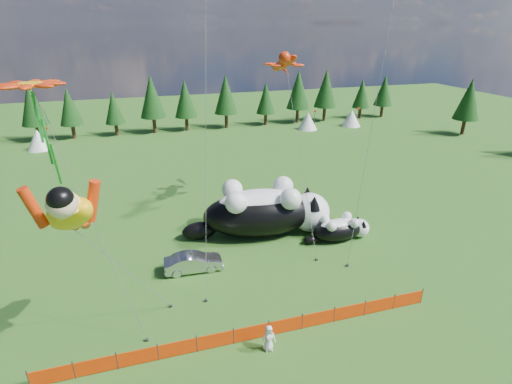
# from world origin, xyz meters

# --- Properties ---
(ground) EXTENTS (160.00, 160.00, 0.00)m
(ground) POSITION_xyz_m (0.00, 0.00, 0.00)
(ground) COLOR #0F3409
(ground) RESTS_ON ground
(safety_fence) EXTENTS (22.06, 0.06, 1.10)m
(safety_fence) POSITION_xyz_m (0.00, -3.00, 0.50)
(safety_fence) COLOR #262626
(safety_fence) RESTS_ON ground
(tree_line) EXTENTS (90.00, 4.00, 8.00)m
(tree_line) POSITION_xyz_m (0.00, 45.00, 4.00)
(tree_line) COLOR black
(tree_line) RESTS_ON ground
(festival_tents) EXTENTS (50.00, 3.20, 2.80)m
(festival_tents) POSITION_xyz_m (11.00, 40.00, 1.40)
(festival_tents) COLOR white
(festival_tents) RESTS_ON ground
(cat_large) EXTENTS (12.20, 5.39, 4.41)m
(cat_large) POSITION_xyz_m (4.51, 8.37, 2.10)
(cat_large) COLOR black
(cat_large) RESTS_ON ground
(cat_small) EXTENTS (5.65, 2.02, 2.04)m
(cat_small) POSITION_xyz_m (9.96, 5.66, 0.97)
(cat_small) COLOR black
(cat_small) RESTS_ON ground
(car) EXTENTS (4.11, 1.57, 1.34)m
(car) POSITION_xyz_m (-2.03, 4.63, 0.67)
(car) COLOR #BABABF
(car) RESTS_ON ground
(spectator_e) EXTENTS (0.77, 0.51, 1.54)m
(spectator_e) POSITION_xyz_m (0.68, -3.94, 0.77)
(spectator_e) COLOR silver
(spectator_e) RESTS_ON ground
(superhero_kite) EXTENTS (7.47, 6.60, 11.00)m
(superhero_kite) POSITION_xyz_m (-8.15, -1.32, 8.11)
(superhero_kite) COLOR yellow
(superhero_kite) RESTS_ON ground
(gecko_kite) EXTENTS (3.58, 13.13, 16.23)m
(gecko_kite) POSITION_xyz_m (7.57, 13.17, 13.02)
(gecko_kite) COLOR red
(gecko_kite) RESTS_ON ground
(flower_kite) EXTENTS (5.52, 4.26, 14.08)m
(flower_kite) POSITION_xyz_m (-9.03, 0.82, 13.42)
(flower_kite) COLOR red
(flower_kite) RESTS_ON ground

